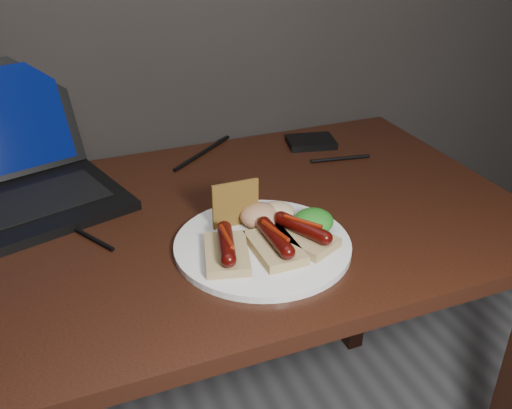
% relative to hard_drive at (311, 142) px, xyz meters
% --- Properties ---
extents(desk, '(1.40, 0.70, 0.75)m').
position_rel_hard_drive_xyz_m(desk, '(-0.44, -0.25, -0.10)').
color(desk, '#33180C').
rests_on(desk, ground).
extents(hard_drive, '(0.13, 0.10, 0.02)m').
position_rel_hard_drive_xyz_m(hard_drive, '(0.00, 0.00, 0.00)').
color(hard_drive, black).
rests_on(hard_drive, desk).
extents(desk_cables, '(0.94, 0.41, 0.01)m').
position_rel_hard_drive_xyz_m(desk_cables, '(-0.43, -0.09, -0.00)').
color(desk_cables, black).
rests_on(desk_cables, desk).
extents(plate, '(0.35, 0.35, 0.01)m').
position_rel_hard_drive_xyz_m(plate, '(-0.28, -0.37, -0.00)').
color(plate, white).
rests_on(plate, desk).
extents(bread_sausage_left, '(0.10, 0.13, 0.04)m').
position_rel_hard_drive_xyz_m(bread_sausage_left, '(-0.35, -0.40, 0.02)').
color(bread_sausage_left, tan).
rests_on(bread_sausage_left, plate).
extents(bread_sausage_center, '(0.07, 0.12, 0.04)m').
position_rel_hard_drive_xyz_m(bread_sausage_center, '(-0.27, -0.41, 0.02)').
color(bread_sausage_center, tan).
rests_on(bread_sausage_center, plate).
extents(bread_sausage_right, '(0.11, 0.13, 0.04)m').
position_rel_hard_drive_xyz_m(bread_sausage_right, '(-0.22, -0.40, 0.02)').
color(bread_sausage_right, tan).
rests_on(bread_sausage_right, plate).
extents(crispbread, '(0.09, 0.01, 0.08)m').
position_rel_hard_drive_xyz_m(crispbread, '(-0.30, -0.30, 0.05)').
color(crispbread, olive).
rests_on(crispbread, plate).
extents(salad_greens, '(0.07, 0.07, 0.04)m').
position_rel_hard_drive_xyz_m(salad_greens, '(-0.18, -0.37, 0.02)').
color(salad_greens, '#0F4F10').
rests_on(salad_greens, plate).
extents(salsa_mound, '(0.07, 0.07, 0.04)m').
position_rel_hard_drive_xyz_m(salsa_mound, '(-0.26, -0.32, 0.02)').
color(salsa_mound, '#9C230F').
rests_on(salsa_mound, plate).
extents(coleslaw_mound, '(0.06, 0.06, 0.04)m').
position_rel_hard_drive_xyz_m(coleslaw_mound, '(-0.23, -0.32, 0.02)').
color(coleslaw_mound, beige).
rests_on(coleslaw_mound, plate).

